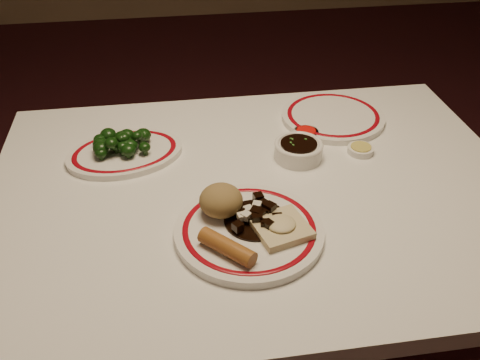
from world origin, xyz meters
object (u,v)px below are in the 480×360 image
rice_mound (221,200)px  broccoli_pile (121,142)px  main_plate (249,231)px  broccoli_plate (125,153)px  dining_table (257,218)px  fried_wonton (281,227)px  soy_bowl (298,151)px  spring_roll (227,247)px  stirfry_heap (258,217)px

rice_mound → broccoli_pile: 0.35m
main_plate → rice_mound: rice_mound is taller
broccoli_plate → broccoli_pile: bearing=157.8°
main_plate → broccoli_plate: (-0.25, 0.33, -0.00)m
dining_table → fried_wonton: 0.21m
main_plate → rice_mound: (-0.05, 0.06, 0.04)m
rice_mound → soy_bowl: rice_mound is taller
fried_wonton → main_plate: bearing=163.0°
rice_mound → soy_bowl: (0.21, 0.20, -0.03)m
broccoli_plate → soy_bowl: soy_bowl is taller
dining_table → broccoli_plate: bearing=149.8°
spring_roll → soy_bowl: (0.22, 0.33, -0.01)m
fried_wonton → broccoli_plate: 0.47m
spring_roll → broccoli_plate: (-0.20, 0.40, -0.02)m
main_plate → fried_wonton: (0.06, -0.02, 0.02)m
stirfry_heap → soy_bowl: bearing=59.5°
fried_wonton → stirfry_heap: size_ratio=0.95×
stirfry_heap → spring_roll: bearing=-131.0°
spring_roll → rice_mound: bearing=44.6°
main_plate → spring_roll: spring_roll is taller
spring_roll → stirfry_heap: bearing=5.4°
stirfry_heap → fried_wonton: bearing=-43.4°
main_plate → stirfry_heap: 0.03m
broccoli_plate → soy_bowl: 0.42m
main_plate → soy_bowl: 0.31m
main_plate → broccoli_pile: 0.42m
main_plate → fried_wonton: fried_wonton is taller
dining_table → stirfry_heap: (-0.03, -0.14, 0.12)m
rice_mound → stirfry_heap: bearing=-28.0°
broccoli_plate → rice_mound: bearing=-53.9°
stirfry_heap → broccoli_pile: 0.42m
soy_bowl → rice_mound: bearing=-135.9°
main_plate → broccoli_pile: broccoli_pile is taller
spring_roll → stirfry_heap: 0.11m
broccoli_pile → broccoli_plate: bearing=-22.2°
dining_table → soy_bowl: soy_bowl is taller
fried_wonton → broccoli_pile: broccoli_pile is taller
dining_table → rice_mound: 0.20m
main_plate → soy_bowl: size_ratio=2.62×
spring_roll → stirfry_heap: spring_roll is taller
dining_table → stirfry_heap: 0.19m
stirfry_heap → broccoli_pile: bearing=131.4°
rice_mound → broccoli_plate: bearing=126.1°
spring_roll → main_plate: bearing=7.8°
broccoli_pile → soy_bowl: size_ratio=1.21×
main_plate → stirfry_heap: stirfry_heap is taller
broccoli_plate → soy_bowl: size_ratio=2.79×
main_plate → stirfry_heap: size_ratio=2.33×
fried_wonton → stirfry_heap: stirfry_heap is taller
stirfry_heap → broccoli_pile: size_ratio=0.93×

